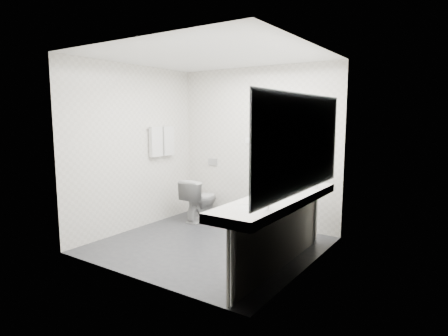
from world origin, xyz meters
The scene contains 31 objects.
floor centered at (0.00, 0.00, 0.00)m, with size 2.80×2.80×0.00m, color #2C2D32.
ceiling centered at (0.00, 0.00, 2.50)m, with size 2.80×2.80×0.00m, color white.
wall_back centered at (0.00, 1.30, 1.25)m, with size 2.80×2.80×0.00m, color silver.
wall_front centered at (0.00, -1.30, 1.25)m, with size 2.80×2.80×0.00m, color silver.
wall_left centered at (-1.40, 0.00, 1.25)m, with size 2.60×2.60×0.00m, color silver.
wall_right centered at (1.40, 0.00, 1.25)m, with size 2.60×2.60×0.00m, color silver.
vanity_counter centered at (1.12, -0.20, 0.80)m, with size 0.55×2.20×0.10m, color white.
vanity_panel centered at (1.15, -0.20, 0.38)m, with size 0.03×2.15×0.75m, color gray.
vanity_post_near centered at (1.18, -1.24, 0.38)m, with size 0.06×0.06×0.75m, color silver.
vanity_post_far centered at (1.18, 0.84, 0.38)m, with size 0.06×0.06×0.75m, color silver.
mirror centered at (1.39, -0.20, 1.45)m, with size 0.02×2.20×1.05m, color #B2BCC6.
basin_near centered at (1.12, -0.85, 0.83)m, with size 0.40×0.31×0.05m, color white.
basin_far centered at (1.12, 0.45, 0.83)m, with size 0.40×0.31×0.05m, color white.
faucet_near centered at (1.32, -0.85, 0.92)m, with size 0.04×0.04×0.15m, color silver.
faucet_far centered at (1.32, 0.45, 0.92)m, with size 0.04×0.04×0.15m, color silver.
soap_bottle_a centered at (1.16, -0.10, 0.91)m, with size 0.05×0.05×0.12m, color beige.
soap_bottle_b centered at (1.16, -0.06, 0.90)m, with size 0.08×0.08×0.10m, color beige.
soap_bottle_c centered at (1.12, -0.16, 0.91)m, with size 0.05×0.05×0.12m, color beige.
glass_left centered at (1.23, 0.07, 0.90)m, with size 0.06×0.06×0.10m, color silver.
toilet centered at (-0.84, 0.91, 0.35)m, with size 0.40×0.70×0.71m, color white.
flush_plate centered at (-0.85, 1.29, 0.95)m, with size 0.18×0.02×0.12m, color #B2B5BA.
pedal_bin centered at (0.29, 0.61, 0.13)m, with size 0.18×0.18×0.26m, color #B2B5BA.
bin_lid centered at (0.29, 0.61, 0.26)m, with size 0.18×0.18×0.01m, color #B2B5BA.
towel_rail centered at (-1.35, 0.55, 1.55)m, with size 0.02×0.02×0.62m, color silver.
towel_near centered at (-1.34, 0.41, 1.33)m, with size 0.07×0.24×0.48m, color silver.
towel_far centered at (-1.34, 0.69, 1.33)m, with size 0.07×0.24×0.48m, color silver.
dryer_cradle centered at (0.25, 1.27, 1.50)m, with size 0.10×0.04×0.14m, color gray.
dryer_barrel centered at (0.25, 1.20, 1.53)m, with size 0.08×0.08×0.14m, color gray.
dryer_cord centered at (0.25, 1.26, 1.25)m, with size 0.02×0.02×0.35m, color black.
switch_plate_a centered at (-0.15, 1.29, 1.35)m, with size 0.09×0.02×0.09m, color white.
switch_plate_b centered at (0.55, 1.29, 1.35)m, with size 0.09×0.02×0.09m, color white.
Camera 1 is at (2.91, -3.96, 1.74)m, focal length 30.08 mm.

